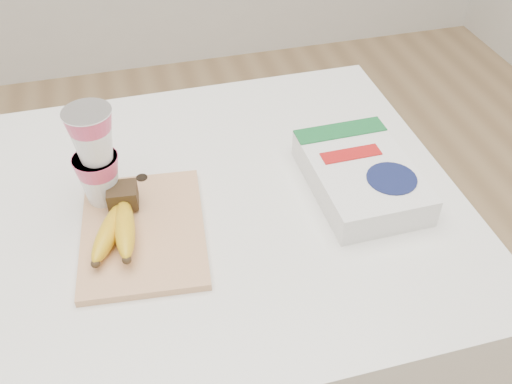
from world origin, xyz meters
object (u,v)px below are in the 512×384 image
at_px(yogurt_stack, 95,154).
at_px(cereal_box, 361,176).
at_px(table, 162,354).
at_px(bananas, 118,223).
at_px(cutting_board, 143,231).

distance_m(yogurt_stack, cereal_box, 0.44).
relative_size(table, bananas, 6.50).
xyz_separation_m(cutting_board, bananas, (-0.04, 0.00, 0.03)).
height_order(table, bananas, bananas).
relative_size(bananas, yogurt_stack, 0.97).
bearing_deg(table, bananas, -118.94).
relative_size(table, yogurt_stack, 6.32).
relative_size(cutting_board, yogurt_stack, 1.50).
relative_size(cutting_board, bananas, 1.54).
bearing_deg(cutting_board, yogurt_stack, 127.22).
relative_size(yogurt_stack, cereal_box, 0.71).
distance_m(bananas, cereal_box, 0.41).
xyz_separation_m(bananas, cereal_box, (0.41, 0.01, -0.01)).
bearing_deg(yogurt_stack, bananas, -78.41).
height_order(bananas, yogurt_stack, yogurt_stack).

